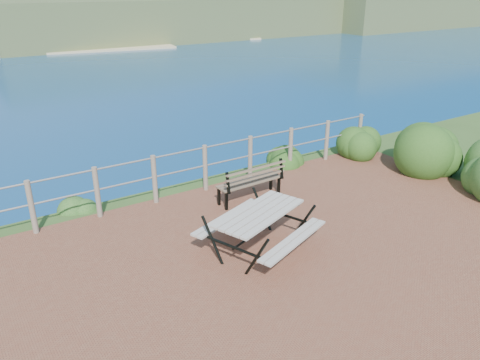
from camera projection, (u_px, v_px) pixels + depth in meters
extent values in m
cube|color=brown|center=(309.00, 262.00, 7.47)|extent=(10.00, 7.00, 0.12)
cylinder|color=#6B5B4C|center=(32.00, 207.00, 8.12)|extent=(0.10, 0.10, 1.00)
cylinder|color=#6B5B4C|center=(97.00, 192.00, 8.70)|extent=(0.10, 0.10, 1.00)
cylinder|color=#6B5B4C|center=(155.00, 179.00, 9.28)|extent=(0.10, 0.10, 1.00)
cylinder|color=#6B5B4C|center=(205.00, 168.00, 9.85)|extent=(0.10, 0.10, 1.00)
cylinder|color=#6B5B4C|center=(250.00, 158.00, 10.43)|extent=(0.10, 0.10, 1.00)
cylinder|color=#6B5B4C|center=(290.00, 148.00, 11.01)|extent=(0.10, 0.10, 1.00)
cylinder|color=#6B5B4C|center=(327.00, 140.00, 11.59)|extent=(0.10, 0.10, 1.00)
cylinder|color=#6B5B4C|center=(359.00, 133.00, 12.17)|extent=(0.10, 0.10, 1.00)
cylinder|color=slate|center=(205.00, 148.00, 9.68)|extent=(9.40, 0.04, 0.04)
cylinder|color=slate|center=(205.00, 166.00, 9.84)|extent=(9.40, 0.04, 0.04)
cube|color=#43592C|center=(247.00, 5.00, 242.51)|extent=(260.00, 180.00, 12.00)
cube|color=beige|center=(352.00, 30.00, 174.07)|extent=(209.53, 114.73, 0.50)
cube|color=gray|center=(260.00, 213.00, 7.50)|extent=(1.79, 1.21, 0.04)
cube|color=gray|center=(260.00, 228.00, 7.61)|extent=(1.64, 0.79, 0.04)
cube|color=gray|center=(260.00, 228.00, 7.61)|extent=(1.64, 0.79, 0.04)
cylinder|color=black|center=(259.00, 231.00, 7.63)|extent=(1.35, 0.53, 0.04)
cube|color=brown|center=(250.00, 181.00, 9.45)|extent=(1.44, 0.41, 0.03)
cube|color=brown|center=(250.00, 170.00, 9.35)|extent=(1.43, 0.16, 0.32)
cube|color=black|center=(250.00, 190.00, 9.52)|extent=(0.05, 0.05, 0.39)
cube|color=black|center=(250.00, 190.00, 9.52)|extent=(0.05, 0.05, 0.39)
cube|color=black|center=(250.00, 190.00, 9.52)|extent=(0.05, 0.05, 0.39)
cube|color=black|center=(250.00, 190.00, 9.52)|extent=(0.05, 0.05, 0.39)
ellipsoid|color=#1D4314|center=(428.00, 168.00, 11.25)|extent=(1.44, 1.44, 2.04)
ellipsoid|color=#1D4314|center=(357.00, 153.00, 12.26)|extent=(1.13, 1.13, 1.62)
ellipsoid|color=#1F4C1C|center=(78.00, 210.00, 9.17)|extent=(0.68, 0.68, 0.38)
ellipsoid|color=#1D4314|center=(280.00, 162.00, 11.64)|extent=(0.86, 0.86, 0.63)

